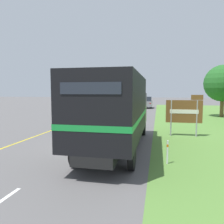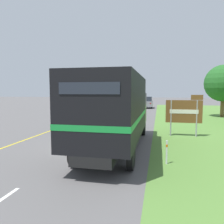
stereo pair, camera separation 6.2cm
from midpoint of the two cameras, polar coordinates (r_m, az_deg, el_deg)
name	(u,v)px [view 2 (the right image)]	position (r m, az deg, el deg)	size (l,w,h in m)	color
ground_plane	(79,146)	(11.72, -8.36, -8.84)	(200.00, 200.00, 0.00)	#5B5959
edge_line_yellow	(84,119)	(23.30, -7.28, -1.75)	(0.12, 53.60, 0.01)	yellow
centre_dash_near	(81,145)	(11.88, -8.06, -8.63)	(0.12, 2.60, 0.01)	white
centre_dash_mid_a	(109,126)	(18.10, -0.82, -3.75)	(0.12, 2.60, 0.01)	white
centre_dash_mid_b	(122,117)	(24.51, 2.65, -1.37)	(0.12, 2.60, 0.01)	white
centre_dash_far	(130,112)	(31.01, 4.66, 0.03)	(0.12, 2.60, 0.01)	white
centre_dash_farthest	(135,108)	(37.54, 5.98, 0.94)	(0.12, 2.60, 0.01)	white
horse_trailer_truck	(116,109)	(10.57, 1.13, 0.68)	(2.55, 8.90, 3.57)	black
lead_car_white	(104,109)	(24.93, -1.96, 0.84)	(1.80, 4.10, 1.78)	black
lead_car_grey_ahead	(147,102)	(38.64, 9.27, 2.51)	(1.80, 4.17, 2.01)	black
highway_sign	(185,112)	(14.64, 18.53, 0.05)	(2.25, 0.09, 2.66)	#9E9EA3
roadside_tree_mid	(223,83)	(27.65, 27.14, 6.69)	(4.12, 4.12, 5.87)	brown
delineator_post	(167,151)	(9.02, 14.29, -9.96)	(0.08, 0.08, 0.95)	white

